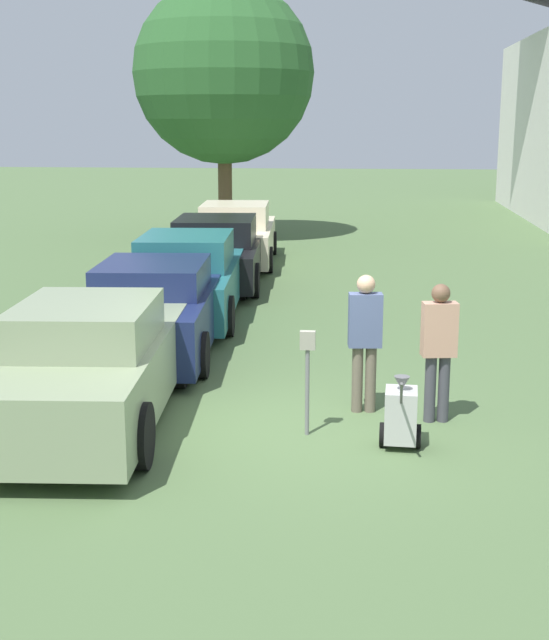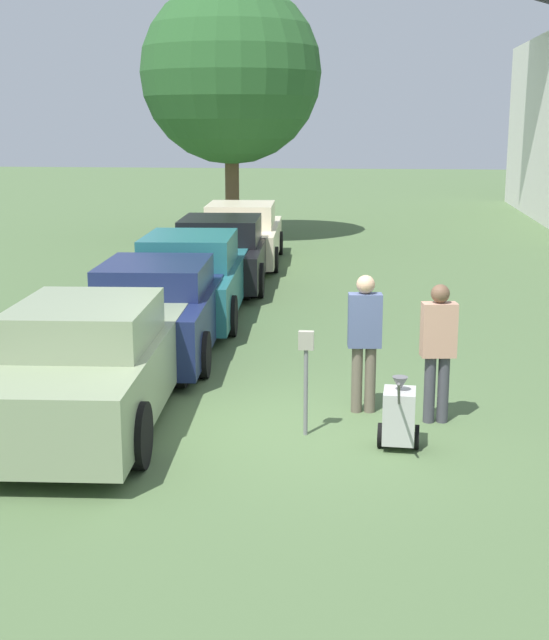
# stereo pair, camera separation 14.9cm
# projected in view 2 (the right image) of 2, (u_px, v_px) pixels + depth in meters

# --- Properties ---
(ground_plane) EXTENTS (120.00, 120.00, 0.00)m
(ground_plane) POSITION_uv_depth(u_px,v_px,m) (292.00, 429.00, 10.82)
(ground_plane) COLOR #4C663D
(parked_car_sage) EXTENTS (2.17, 4.92, 1.55)m
(parked_car_sage) POSITION_uv_depth(u_px,v_px,m) (90.00, 365.00, 10.92)
(parked_car_sage) COLOR gray
(parked_car_sage) RESTS_ON ground_plane
(parked_car_navy) EXTENTS (2.23, 5.00, 1.49)m
(parked_car_navy) POSITION_uv_depth(u_px,v_px,m) (158.00, 309.00, 14.32)
(parked_car_navy) COLOR #19234C
(parked_car_navy) RESTS_ON ground_plane
(parked_car_teal) EXTENTS (2.24, 5.33, 1.59)m
(parked_car_teal) POSITION_uv_depth(u_px,v_px,m) (191.00, 278.00, 16.91)
(parked_car_teal) COLOR #23666B
(parked_car_teal) RESTS_ON ground_plane
(parked_car_black) EXTENTS (2.34, 5.22, 1.54)m
(parked_car_black) POSITION_uv_depth(u_px,v_px,m) (222.00, 253.00, 20.24)
(parked_car_black) COLOR black
(parked_car_black) RESTS_ON ground_plane
(parked_car_cream) EXTENTS (2.28, 5.05, 1.58)m
(parked_car_cream) POSITION_uv_depth(u_px,v_px,m) (242.00, 236.00, 23.24)
(parked_car_cream) COLOR beige
(parked_car_cream) RESTS_ON ground_plane
(parking_meter) EXTENTS (0.18, 0.09, 1.27)m
(parking_meter) POSITION_uv_depth(u_px,v_px,m) (306.00, 363.00, 10.44)
(parking_meter) COLOR slate
(parking_meter) RESTS_ON ground_plane
(person_worker) EXTENTS (0.44, 0.26, 1.78)m
(person_worker) POSITION_uv_depth(u_px,v_px,m) (365.00, 335.00, 11.24)
(person_worker) COLOR #665B4C
(person_worker) RESTS_ON ground_plane
(person_supervisor) EXTENTS (0.45, 0.28, 1.74)m
(person_supervisor) POSITION_uv_depth(u_px,v_px,m) (438.00, 344.00, 10.86)
(person_supervisor) COLOR #3F3F47
(person_supervisor) RESTS_ON ground_plane
(equipment_cart) EXTENTS (0.48, 0.99, 1.00)m
(equipment_cart) POSITION_uv_depth(u_px,v_px,m) (399.00, 416.00, 10.12)
(equipment_cart) COLOR #B2B2AD
(equipment_cart) RESTS_ON ground_plane
(shade_tree) EXTENTS (5.56, 5.56, 7.88)m
(shade_tree) POSITION_uv_depth(u_px,v_px,m) (231.00, 73.00, 27.32)
(shade_tree) COLOR brown
(shade_tree) RESTS_ON ground_plane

